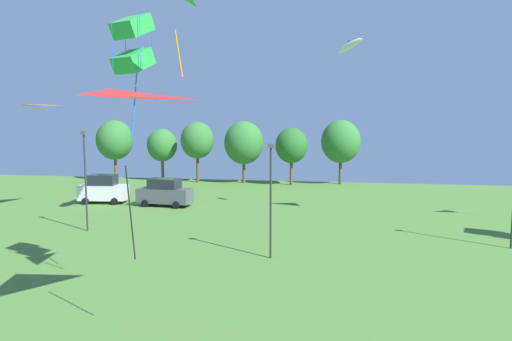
% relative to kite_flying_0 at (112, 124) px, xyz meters
% --- Properties ---
extents(kite_flying_0, '(3.69, 3.94, 4.94)m').
position_rel_kite_flying_0_xyz_m(kite_flying_0, '(0.00, 0.00, 0.00)').
color(kite_flying_0, red).
extents(kite_flying_1, '(2.78, 3.51, 0.05)m').
position_rel_kite_flying_0_xyz_m(kite_flying_1, '(-16.81, 18.26, 0.24)').
color(kite_flying_1, orange).
extents(kite_flying_2, '(1.69, 1.79, 5.16)m').
position_rel_kite_flying_0_xyz_m(kite_flying_2, '(-0.51, 3.02, 3.26)').
color(kite_flying_2, green).
extents(kite_flying_6, '(1.36, 1.82, 2.75)m').
position_rel_kite_flying_0_xyz_m(kite_flying_6, '(1.71, 0.76, 4.10)').
color(kite_flying_6, green).
extents(kite_flying_7, '(2.13, 1.73, 1.27)m').
position_rel_kite_flying_0_xyz_m(kite_flying_7, '(8.83, 20.67, 5.73)').
color(kite_flying_7, white).
extents(parked_car_leftmost, '(4.45, 2.30, 2.64)m').
position_rel_kite_flying_0_xyz_m(parked_car_leftmost, '(-13.00, 23.44, -6.14)').
color(parked_car_leftmost, silver).
rests_on(parked_car_leftmost, ground).
extents(parked_car_second_from_left, '(4.94, 2.29, 2.47)m').
position_rel_kite_flying_0_xyz_m(parked_car_second_from_left, '(-6.90, 22.96, -6.20)').
color(parked_car_second_from_left, '#4C5156').
rests_on(parked_car_second_from_left, ground).
extents(light_post_0, '(0.36, 0.20, 6.84)m').
position_rel_kite_flying_0_xyz_m(light_post_0, '(-8.88, 13.39, -3.59)').
color(light_post_0, '#2D2D33').
rests_on(light_post_0, ground).
extents(light_post_2, '(0.36, 0.20, 6.33)m').
position_rel_kite_flying_0_xyz_m(light_post_2, '(4.41, 9.25, -3.85)').
color(light_post_2, '#2D2D33').
rests_on(light_post_2, ground).
extents(treeline_tree_0, '(4.60, 4.60, 7.64)m').
position_rel_kite_flying_0_xyz_m(treeline_tree_0, '(-19.70, 39.30, -2.32)').
color(treeline_tree_0, brown).
rests_on(treeline_tree_0, ground).
extents(treeline_tree_1, '(3.76, 3.76, 6.55)m').
position_rel_kite_flying_0_xyz_m(treeline_tree_1, '(-13.57, 39.83, -2.96)').
color(treeline_tree_1, brown).
rests_on(treeline_tree_1, ground).
extents(treeline_tree_2, '(4.07, 4.07, 7.42)m').
position_rel_kite_flying_0_xyz_m(treeline_tree_2, '(-8.58, 38.68, -2.26)').
color(treeline_tree_2, brown).
rests_on(treeline_tree_2, ground).
extents(treeline_tree_3, '(4.75, 4.75, 7.51)m').
position_rel_kite_flying_0_xyz_m(treeline_tree_3, '(-2.90, 39.14, -2.53)').
color(treeline_tree_3, brown).
rests_on(treeline_tree_3, ground).
extents(treeline_tree_4, '(3.77, 3.77, 6.74)m').
position_rel_kite_flying_0_xyz_m(treeline_tree_4, '(2.96, 38.24, -2.78)').
color(treeline_tree_4, brown).
rests_on(treeline_tree_4, ground).
extents(treeline_tree_5, '(4.64, 4.64, 7.65)m').
position_rel_kite_flying_0_xyz_m(treeline_tree_5, '(8.68, 39.96, -2.33)').
color(treeline_tree_5, brown).
rests_on(treeline_tree_5, ground).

